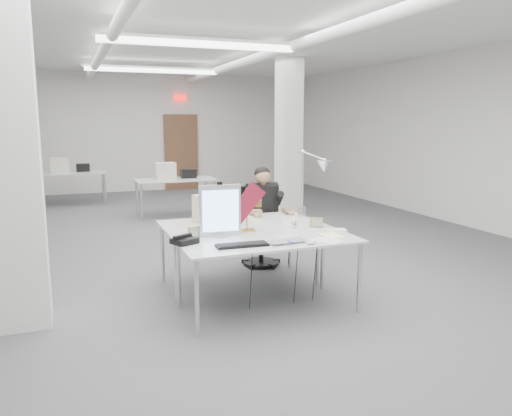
{
  "coord_description": "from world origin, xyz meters",
  "views": [
    {
      "loc": [
        -1.85,
        -7.03,
        1.93
      ],
      "look_at": [
        0.06,
        -2.0,
        0.99
      ],
      "focal_mm": 35.0,
      "sensor_mm": 36.0,
      "label": 1
    }
  ],
  "objects_px": {
    "seated_person": "(263,200)",
    "bankers_lamp": "(247,215)",
    "monitor": "(220,211)",
    "desk_main": "(268,240)",
    "architect_lamp": "(312,182)",
    "beige_monitor": "(212,208)",
    "laptop": "(290,243)",
    "office_chair": "(261,224)",
    "desk_phone": "(185,241)"
  },
  "relations": [
    {
      "from": "laptop",
      "to": "beige_monitor",
      "type": "height_order",
      "value": "beige_monitor"
    },
    {
      "from": "seated_person",
      "to": "desk_main",
      "type": "bearing_deg",
      "value": -111.06
    },
    {
      "from": "laptop",
      "to": "architect_lamp",
      "type": "relative_size",
      "value": 0.41
    },
    {
      "from": "office_chair",
      "to": "laptop",
      "type": "bearing_deg",
      "value": -104.35
    },
    {
      "from": "desk_main",
      "to": "laptop",
      "type": "distance_m",
      "value": 0.31
    },
    {
      "from": "desk_main",
      "to": "beige_monitor",
      "type": "xyz_separation_m",
      "value": [
        -0.29,
        1.03,
        0.17
      ]
    },
    {
      "from": "monitor",
      "to": "laptop",
      "type": "relative_size",
      "value": 1.42
    },
    {
      "from": "seated_person",
      "to": "bankers_lamp",
      "type": "bearing_deg",
      "value": -120.81
    },
    {
      "from": "desk_main",
      "to": "architect_lamp",
      "type": "xyz_separation_m",
      "value": [
        0.85,
        0.71,
        0.47
      ]
    },
    {
      "from": "laptop",
      "to": "beige_monitor",
      "type": "bearing_deg",
      "value": 102.16
    },
    {
      "from": "bankers_lamp",
      "to": "beige_monitor",
      "type": "height_order",
      "value": "bankers_lamp"
    },
    {
      "from": "desk_main",
      "to": "desk_phone",
      "type": "bearing_deg",
      "value": 172.64
    },
    {
      "from": "bankers_lamp",
      "to": "desk_main",
      "type": "bearing_deg",
      "value": -56.54
    },
    {
      "from": "office_chair",
      "to": "seated_person",
      "type": "height_order",
      "value": "seated_person"
    },
    {
      "from": "laptop",
      "to": "seated_person",
      "type": "bearing_deg",
      "value": 71.77
    },
    {
      "from": "office_chair",
      "to": "architect_lamp",
      "type": "relative_size",
      "value": 1.26
    },
    {
      "from": "office_chair",
      "to": "desk_main",
      "type": "bearing_deg",
      "value": -110.47
    },
    {
      "from": "desk_phone",
      "to": "beige_monitor",
      "type": "relative_size",
      "value": 0.65
    },
    {
      "from": "seated_person",
      "to": "monitor",
      "type": "relative_size",
      "value": 1.5
    },
    {
      "from": "desk_main",
      "to": "monitor",
      "type": "height_order",
      "value": "monitor"
    },
    {
      "from": "bankers_lamp",
      "to": "beige_monitor",
      "type": "relative_size",
      "value": 1.07
    },
    {
      "from": "bankers_lamp",
      "to": "monitor",
      "type": "bearing_deg",
      "value": -138.76
    },
    {
      "from": "desk_main",
      "to": "monitor",
      "type": "distance_m",
      "value": 0.58
    },
    {
      "from": "architect_lamp",
      "to": "beige_monitor",
      "type": "bearing_deg",
      "value": -176.48
    },
    {
      "from": "desk_main",
      "to": "architect_lamp",
      "type": "distance_m",
      "value": 1.21
    },
    {
      "from": "desk_main",
      "to": "seated_person",
      "type": "xyz_separation_m",
      "value": [
        0.53,
        1.49,
        0.16
      ]
    },
    {
      "from": "office_chair",
      "to": "architect_lamp",
      "type": "xyz_separation_m",
      "value": [
        0.32,
        -0.83,
        0.64
      ]
    },
    {
      "from": "desk_phone",
      "to": "monitor",
      "type": "bearing_deg",
      "value": 0.63
    },
    {
      "from": "desk_main",
      "to": "office_chair",
      "type": "bearing_deg",
      "value": 70.98
    },
    {
      "from": "desk_main",
      "to": "desk_phone",
      "type": "height_order",
      "value": "desk_phone"
    },
    {
      "from": "office_chair",
      "to": "laptop",
      "type": "height_order",
      "value": "office_chair"
    },
    {
      "from": "bankers_lamp",
      "to": "architect_lamp",
      "type": "relative_size",
      "value": 0.4
    },
    {
      "from": "seated_person",
      "to": "desk_phone",
      "type": "xyz_separation_m",
      "value": [
        -1.36,
        -1.38,
        -0.12
      ]
    },
    {
      "from": "monitor",
      "to": "bankers_lamp",
      "type": "relative_size",
      "value": 1.47
    },
    {
      "from": "seated_person",
      "to": "architect_lamp",
      "type": "height_order",
      "value": "architect_lamp"
    },
    {
      "from": "desk_phone",
      "to": "beige_monitor",
      "type": "xyz_separation_m",
      "value": [
        0.54,
        0.92,
        0.13
      ]
    },
    {
      "from": "desk_main",
      "to": "architect_lamp",
      "type": "height_order",
      "value": "architect_lamp"
    },
    {
      "from": "office_chair",
      "to": "laptop",
      "type": "xyz_separation_m",
      "value": [
        -0.42,
        -1.83,
        0.2
      ]
    },
    {
      "from": "office_chair",
      "to": "monitor",
      "type": "relative_size",
      "value": 2.15
    },
    {
      "from": "seated_person",
      "to": "monitor",
      "type": "xyz_separation_m",
      "value": [
        -0.94,
        -1.19,
        0.12
      ]
    },
    {
      "from": "desk_main",
      "to": "monitor",
      "type": "relative_size",
      "value": 3.37
    },
    {
      "from": "bankers_lamp",
      "to": "desk_phone",
      "type": "relative_size",
      "value": 1.66
    },
    {
      "from": "desk_main",
      "to": "bankers_lamp",
      "type": "distance_m",
      "value": 0.46
    },
    {
      "from": "architect_lamp",
      "to": "desk_phone",
      "type": "bearing_deg",
      "value": -141.31
    },
    {
      "from": "desk_main",
      "to": "seated_person",
      "type": "height_order",
      "value": "seated_person"
    },
    {
      "from": "desk_phone",
      "to": "architect_lamp",
      "type": "height_order",
      "value": "architect_lamp"
    },
    {
      "from": "seated_person",
      "to": "laptop",
      "type": "height_order",
      "value": "seated_person"
    },
    {
      "from": "bankers_lamp",
      "to": "architect_lamp",
      "type": "distance_m",
      "value": 1.01
    },
    {
      "from": "laptop",
      "to": "desk_main",
      "type": "bearing_deg",
      "value": 106.35
    },
    {
      "from": "desk_main",
      "to": "architect_lamp",
      "type": "bearing_deg",
      "value": 40.03
    }
  ]
}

